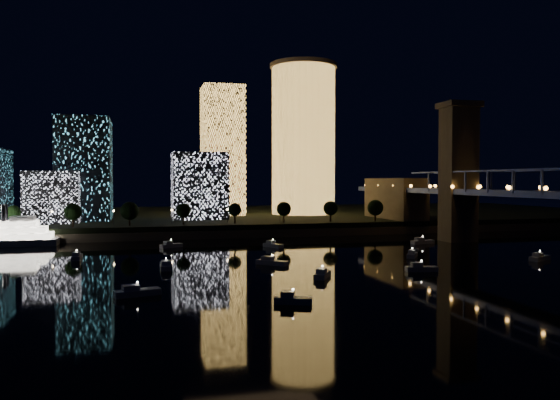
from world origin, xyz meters
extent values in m
plane|color=black|center=(0.00, 0.00, 0.00)|extent=(520.00, 520.00, 0.00)
cube|color=black|center=(0.00, 160.00, 2.50)|extent=(420.00, 160.00, 5.00)
cube|color=#6B5E4C|center=(0.00, 82.00, 1.50)|extent=(420.00, 6.00, 3.00)
cylinder|color=#FFB951|center=(34.87, 142.20, 41.97)|extent=(32.00, 32.00, 73.94)
cylinder|color=#6B5E4C|center=(34.87, 142.20, 79.94)|extent=(34.00, 34.00, 2.00)
cube|color=#FFB951|center=(-6.11, 145.16, 36.69)|extent=(19.92, 19.92, 63.37)
cube|color=white|center=(-20.37, 120.55, 19.66)|extent=(23.83, 20.16, 29.33)
cube|color=#51BFDD|center=(-68.89, 124.35, 26.79)|extent=(21.79, 28.32, 43.57)
cube|color=white|center=(-79.88, 111.11, 15.36)|extent=(20.72, 18.84, 20.72)
cube|color=#6B5E4C|center=(65.00, 50.00, 24.00)|extent=(11.00, 9.00, 48.00)
cube|color=#6B5E4C|center=(65.00, 50.00, 49.00)|extent=(13.00, 11.00, 2.00)
cube|color=navy|center=(60.00, 0.00, 25.00)|extent=(0.50, 150.00, 0.50)
cube|color=#6B5E4C|center=(65.00, 100.00, 11.50)|extent=(12.00, 40.00, 23.00)
cube|color=navy|center=(60.00, 12.00, 21.50)|extent=(0.50, 0.50, 7.00)
cube|color=navy|center=(60.00, 36.00, 21.50)|extent=(0.50, 0.50, 7.00)
cube|color=navy|center=(60.00, 60.00, 21.50)|extent=(0.50, 0.50, 7.00)
sphere|color=orange|center=(59.50, 0.00, 19.80)|extent=(1.20, 1.20, 1.20)
sphere|color=orange|center=(59.50, 45.00, 19.80)|extent=(1.20, 1.20, 1.20)
sphere|color=orange|center=(59.50, 90.00, 19.80)|extent=(1.20, 1.20, 1.20)
cube|color=silver|center=(-84.54, 75.20, 9.09)|extent=(7.46, 5.62, 1.67)
cylinder|color=black|center=(-90.09, 73.30, 11.13)|extent=(1.30, 1.30, 5.57)
cylinder|color=black|center=(-90.12, 77.01, 11.13)|extent=(1.30, 1.30, 5.57)
cube|color=silver|center=(48.49, 45.70, 0.60)|extent=(8.70, 4.07, 1.20)
cube|color=silver|center=(47.25, 45.48, 1.70)|extent=(3.26, 2.65, 1.00)
sphere|color=white|center=(48.49, 45.70, 2.60)|extent=(0.36, 0.36, 0.36)
cube|color=silver|center=(-20.51, -31.85, 0.60)|extent=(6.92, 4.58, 1.20)
cube|color=silver|center=(-21.42, -31.46, 1.70)|extent=(2.81, 2.50, 1.00)
sphere|color=white|center=(-20.51, -31.85, 2.60)|extent=(0.36, 0.36, 0.36)
cube|color=silver|center=(28.77, 16.40, 0.60)|extent=(5.89, 6.94, 1.20)
cube|color=silver|center=(28.16, 15.55, 1.70)|extent=(2.90, 3.03, 1.00)
sphere|color=white|center=(28.77, 16.40, 2.60)|extent=(0.36, 0.36, 0.36)
cube|color=silver|center=(-47.18, -17.85, 0.60)|extent=(8.93, 4.83, 1.20)
cube|color=silver|center=(-48.42, -18.18, 1.70)|extent=(3.45, 2.91, 1.00)
sphere|color=white|center=(-47.18, -17.85, 2.60)|extent=(0.36, 0.36, 0.36)
cube|color=silver|center=(-36.51, 56.85, 0.60)|extent=(7.66, 5.73, 1.20)
cube|color=silver|center=(-37.48, 56.30, 1.70)|extent=(3.22, 2.97, 1.00)
sphere|color=white|center=(-36.51, 56.85, 2.60)|extent=(0.36, 0.36, 0.36)
cube|color=silver|center=(-13.38, 12.69, 0.60)|extent=(7.98, 7.92, 1.20)
cube|color=silver|center=(-14.29, 13.59, 1.70)|extent=(3.68, 3.67, 1.00)
sphere|color=white|center=(-13.38, 12.69, 2.60)|extent=(0.36, 0.36, 0.36)
cube|color=silver|center=(59.72, 2.08, 0.60)|extent=(8.12, 5.57, 1.20)
cube|color=silver|center=(58.66, 1.58, 1.70)|extent=(3.33, 2.99, 1.00)
sphere|color=white|center=(59.72, 2.08, 2.60)|extent=(0.36, 0.36, 0.36)
cube|color=silver|center=(-40.34, 13.36, 0.60)|extent=(2.88, 8.70, 1.20)
cube|color=silver|center=(-40.36, 12.06, 1.70)|extent=(2.29, 3.06, 1.00)
sphere|color=white|center=(-40.34, 13.36, 2.60)|extent=(0.36, 0.36, 0.36)
cube|color=silver|center=(-4.11, 49.01, 0.60)|extent=(5.92, 7.38, 1.20)
cube|color=silver|center=(-4.71, 49.93, 1.70)|extent=(2.98, 3.17, 1.00)
sphere|color=white|center=(-4.11, 49.01, 2.60)|extent=(0.36, 0.36, 0.36)
cube|color=silver|center=(19.01, -6.30, 0.60)|extent=(7.85, 3.77, 1.20)
cube|color=silver|center=(17.90, -6.09, 1.70)|extent=(2.95, 2.41, 1.00)
sphere|color=white|center=(19.01, -6.30, 2.60)|extent=(0.36, 0.36, 0.36)
cube|color=silver|center=(-63.46, 35.77, 0.60)|extent=(2.49, 7.38, 1.20)
cube|color=silver|center=(-63.48, 34.67, 1.70)|extent=(1.95, 2.60, 1.00)
sphere|color=white|center=(-63.46, 35.77, 2.60)|extent=(0.36, 0.36, 0.36)
cube|color=silver|center=(-6.79, -8.11, 0.60)|extent=(6.16, 8.01, 1.20)
cube|color=silver|center=(-7.39, -9.12, 1.70)|extent=(3.15, 3.40, 1.00)
sphere|color=white|center=(-6.79, -8.11, 2.60)|extent=(0.36, 0.36, 0.36)
cylinder|color=black|center=(-90.00, 88.00, 7.00)|extent=(0.70, 0.70, 4.00)
sphere|color=black|center=(-90.00, 88.00, 10.50)|extent=(5.29, 5.29, 5.29)
cylinder|color=black|center=(-70.00, 88.00, 7.00)|extent=(0.70, 0.70, 4.00)
sphere|color=black|center=(-70.00, 88.00, 10.50)|extent=(6.12, 6.12, 6.12)
cylinder|color=black|center=(-50.00, 88.00, 7.00)|extent=(0.70, 0.70, 4.00)
sphere|color=black|center=(-50.00, 88.00, 10.50)|extent=(6.88, 6.88, 6.88)
cylinder|color=black|center=(-30.00, 88.00, 7.00)|extent=(0.70, 0.70, 4.00)
sphere|color=black|center=(-30.00, 88.00, 10.50)|extent=(5.49, 5.49, 5.49)
cylinder|color=black|center=(-10.00, 88.00, 7.00)|extent=(0.70, 0.70, 4.00)
sphere|color=black|center=(-10.00, 88.00, 10.50)|extent=(5.22, 5.22, 5.22)
cylinder|color=black|center=(10.00, 88.00, 7.00)|extent=(0.70, 0.70, 4.00)
sphere|color=black|center=(10.00, 88.00, 10.50)|extent=(5.86, 5.86, 5.86)
cylinder|color=black|center=(30.00, 88.00, 7.00)|extent=(0.70, 0.70, 4.00)
sphere|color=black|center=(30.00, 88.00, 10.50)|extent=(5.98, 5.98, 5.98)
cylinder|color=black|center=(50.00, 88.00, 7.00)|extent=(0.70, 0.70, 4.00)
sphere|color=black|center=(50.00, 88.00, 10.50)|extent=(6.73, 6.73, 6.73)
cylinder|color=black|center=(-78.00, 94.00, 7.50)|extent=(0.24, 0.24, 5.00)
sphere|color=#FFCC7F|center=(-78.00, 94.00, 10.30)|extent=(0.70, 0.70, 0.70)
cylinder|color=black|center=(-56.00, 94.00, 7.50)|extent=(0.24, 0.24, 5.00)
sphere|color=#FFCC7F|center=(-56.00, 94.00, 10.30)|extent=(0.70, 0.70, 0.70)
cylinder|color=black|center=(-34.00, 94.00, 7.50)|extent=(0.24, 0.24, 5.00)
sphere|color=#FFCC7F|center=(-34.00, 94.00, 10.30)|extent=(0.70, 0.70, 0.70)
cylinder|color=black|center=(-12.00, 94.00, 7.50)|extent=(0.24, 0.24, 5.00)
sphere|color=#FFCC7F|center=(-12.00, 94.00, 10.30)|extent=(0.70, 0.70, 0.70)
cylinder|color=black|center=(10.00, 94.00, 7.50)|extent=(0.24, 0.24, 5.00)
sphere|color=#FFCC7F|center=(10.00, 94.00, 10.30)|extent=(0.70, 0.70, 0.70)
cylinder|color=black|center=(32.00, 94.00, 7.50)|extent=(0.24, 0.24, 5.00)
sphere|color=#FFCC7F|center=(32.00, 94.00, 10.30)|extent=(0.70, 0.70, 0.70)
camera|label=1|loc=(-46.95, -123.95, 21.77)|focal=35.00mm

